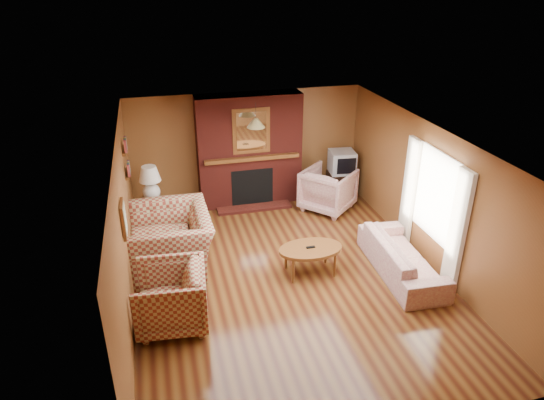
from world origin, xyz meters
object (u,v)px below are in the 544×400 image
object	(u,v)px
plaid_loveseat	(171,240)
table_lamp	(150,181)
floral_sofa	(402,257)
coffee_table	(311,250)
tv_stand	(340,184)
crt_tv	(342,162)
plaid_armchair	(171,297)
side_table	(154,212)
fireplace	(249,151)
floral_armchair	(328,190)

from	to	relation	value
plaid_loveseat	table_lamp	size ratio (longest dim) A/B	2.19
floral_sofa	coffee_table	bearing A→B (deg)	78.76
floral_sofa	tv_stand	xyz separation A→B (m)	(0.15, 3.18, -0.02)
plaid_loveseat	table_lamp	xyz separation A→B (m)	(-0.25, 1.66, 0.43)
floral_sofa	crt_tv	bearing A→B (deg)	0.29
plaid_armchair	floral_sofa	world-z (taller)	plaid_armchair
coffee_table	tv_stand	size ratio (longest dim) A/B	1.91
crt_tv	plaid_armchair	bearing A→B (deg)	-138.39
side_table	coffee_table	bearing A→B (deg)	-44.41
side_table	fireplace	bearing A→B (deg)	14.29
plaid_armchair	table_lamp	xyz separation A→B (m)	(-0.15, 3.21, 0.47)
plaid_loveseat	plaid_armchair	world-z (taller)	plaid_loveseat
tv_stand	fireplace	bearing A→B (deg)	168.88
coffee_table	tv_stand	world-z (taller)	tv_stand
fireplace	table_lamp	bearing A→B (deg)	-165.71
side_table	floral_armchair	bearing A→B (deg)	-3.61
side_table	floral_sofa	bearing A→B (deg)	-35.27
tv_stand	plaid_loveseat	bearing A→B (deg)	-158.72
plaid_loveseat	tv_stand	distance (m)	4.39
plaid_loveseat	plaid_armchair	xyz separation A→B (m)	(-0.10, -1.55, -0.04)
plaid_armchair	coffee_table	bearing A→B (deg)	113.00
plaid_loveseat	crt_tv	size ratio (longest dim) A/B	2.63
side_table	table_lamp	size ratio (longest dim) A/B	0.76
floral_armchair	coffee_table	distance (m)	2.49
plaid_loveseat	plaid_armchair	distance (m)	1.55
plaid_armchair	crt_tv	bearing A→B (deg)	136.69
floral_armchair	tv_stand	size ratio (longest dim) A/B	1.74
floral_armchair	floral_sofa	bearing A→B (deg)	146.41
plaid_armchair	side_table	distance (m)	3.22
fireplace	coffee_table	world-z (taller)	fireplace
fireplace	crt_tv	size ratio (longest dim) A/B	4.08
plaid_loveseat	tv_stand	bearing A→B (deg)	116.36
plaid_armchair	table_lamp	distance (m)	3.25
floral_sofa	tv_stand	size ratio (longest dim) A/B	3.63
coffee_table	tv_stand	xyz separation A→B (m)	(1.65, 2.80, -0.15)
table_lamp	crt_tv	bearing A→B (deg)	4.74
plaid_armchair	table_lamp	bearing A→B (deg)	-172.25
floral_sofa	crt_tv	distance (m)	3.22
floral_armchair	crt_tv	bearing A→B (deg)	-83.79
plaid_armchair	tv_stand	xyz separation A→B (m)	(4.00, 3.56, -0.18)
floral_armchair	coffee_table	xyz separation A→B (m)	(-1.13, -2.22, -0.02)
coffee_table	crt_tv	world-z (taller)	crt_tv
floral_armchair	coffee_table	world-z (taller)	floral_armchair
fireplace	tv_stand	world-z (taller)	fireplace
plaid_loveseat	plaid_armchair	bearing A→B (deg)	-4.57
floral_sofa	floral_armchair	size ratio (longest dim) A/B	2.08
side_table	table_lamp	bearing A→B (deg)	0.00
fireplace	tv_stand	bearing A→B (deg)	-5.15
plaid_loveseat	coffee_table	size ratio (longest dim) A/B	1.43
crt_tv	floral_sofa	bearing A→B (deg)	-92.71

